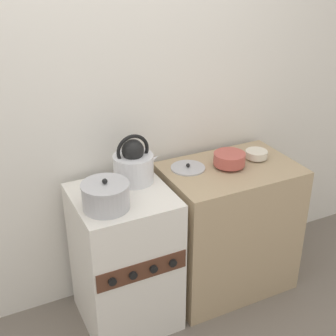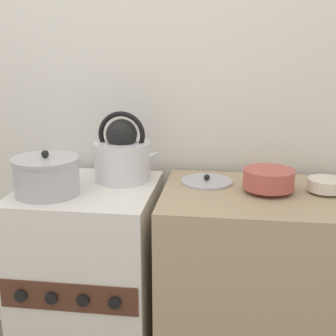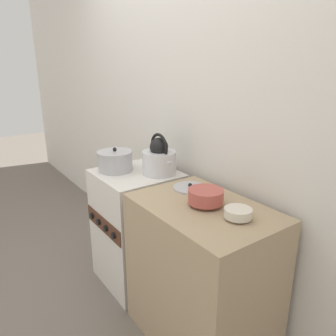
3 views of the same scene
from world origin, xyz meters
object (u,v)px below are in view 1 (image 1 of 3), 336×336
(kettle, at_px, (134,164))
(cooking_pot, at_px, (106,196))
(small_ceramic_bowl, at_px, (256,154))
(stove, at_px, (125,259))
(enamel_bowl, at_px, (229,159))
(loose_pot_lid, at_px, (188,168))

(kettle, relative_size, cooking_pot, 1.14)
(cooking_pot, relative_size, small_ceramic_bowl, 1.82)
(cooking_pot, bearing_deg, small_ceramic_bowl, 7.71)
(stove, xyz_separation_m, small_ceramic_bowl, (0.91, 0.05, 0.46))
(enamel_bowl, xyz_separation_m, loose_pot_lid, (-0.23, 0.08, -0.04))
(stove, relative_size, loose_pot_lid, 4.17)
(loose_pot_lid, bearing_deg, kettle, 178.77)
(loose_pot_lid, bearing_deg, cooking_pot, -160.74)
(kettle, distance_m, enamel_bowl, 0.58)
(stove, bearing_deg, loose_pot_lid, 13.29)
(cooking_pot, distance_m, enamel_bowl, 0.82)
(cooking_pot, xyz_separation_m, small_ceramic_bowl, (1.03, 0.14, -0.04))
(stove, relative_size, cooking_pot, 3.46)
(cooking_pot, height_order, small_ceramic_bowl, cooking_pot)
(stove, distance_m, small_ceramic_bowl, 1.02)
(kettle, height_order, cooking_pot, kettle)
(kettle, bearing_deg, small_ceramic_bowl, -5.18)
(stove, xyz_separation_m, enamel_bowl, (0.70, 0.02, 0.48))
(kettle, bearing_deg, cooking_pot, -138.74)
(kettle, bearing_deg, enamel_bowl, -9.07)
(stove, distance_m, enamel_bowl, 0.85)
(kettle, xyz_separation_m, small_ceramic_bowl, (0.79, -0.07, -0.07))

